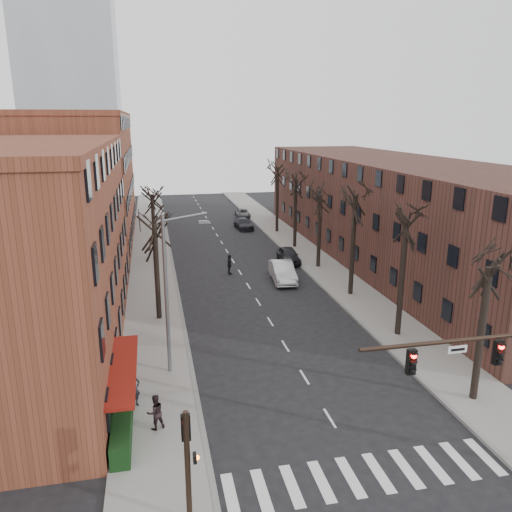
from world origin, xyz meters
TOP-DOWN VIEW (x-y plane):
  - ground at (0.00, 0.00)m, footprint 160.00×160.00m
  - sidewalk_left at (-8.00, 35.00)m, footprint 4.00×90.00m
  - sidewalk_right at (8.00, 35.00)m, footprint 4.00×90.00m
  - building_left_near at (-16.00, 15.00)m, footprint 12.00×26.00m
  - building_left_far at (-16.00, 44.00)m, footprint 12.00×28.00m
  - building_right at (16.00, 30.00)m, footprint 12.00×50.00m
  - office_tower at (-22.00, 95.00)m, footprint 18.00×18.00m
  - awning_left at (-9.40, 6.00)m, footprint 1.20×7.00m
  - hedge at (-9.50, 5.00)m, footprint 0.80×6.00m
  - tree_right_a at (7.60, 4.00)m, footprint 5.20×5.20m
  - tree_right_b at (7.60, 12.00)m, footprint 5.20×5.20m
  - tree_right_c at (7.60, 20.00)m, footprint 5.20×5.20m
  - tree_right_d at (7.60, 28.00)m, footprint 5.20×5.20m
  - tree_right_e at (7.60, 36.00)m, footprint 5.20×5.20m
  - tree_right_f at (7.60, 44.00)m, footprint 5.20×5.20m
  - tree_left_a at (-7.60, 18.00)m, footprint 5.20×5.20m
  - tree_left_b at (-7.60, 34.00)m, footprint 5.20×5.20m
  - signal_pole_left at (-6.99, -0.95)m, footprint 0.47×0.44m
  - streetlight at (-7.03, 10.00)m, footprint 2.45×0.22m
  - silver_sedan at (3.19, 24.73)m, footprint 2.19×5.28m
  - parked_car_near at (5.30, 30.31)m, footprint 1.90×4.46m
  - parked_car_mid at (3.88, 46.93)m, footprint 2.15×4.75m
  - parked_car_far at (5.26, 55.00)m, footprint 2.14×4.26m
  - pedestrian_a at (-9.04, 6.74)m, footprint 0.80×0.71m
  - pedestrian_b at (-8.05, 4.67)m, footprint 0.97×0.86m
  - pedestrian_crossing at (-1.04, 27.62)m, footprint 0.50×1.11m

SIDE VIEW (x-z plane):
  - ground at x=0.00m, z-range 0.00..0.00m
  - awning_left at x=-9.40m, z-range -0.07..0.07m
  - tree_right_a at x=7.60m, z-range -5.00..5.00m
  - tree_right_b at x=7.60m, z-range -5.40..5.40m
  - tree_right_c at x=7.60m, z-range -5.80..5.80m
  - tree_right_d at x=7.60m, z-range -5.00..5.00m
  - tree_right_e at x=7.60m, z-range -5.40..5.40m
  - tree_right_f at x=7.60m, z-range -5.80..5.80m
  - tree_left_a at x=-7.60m, z-range -4.75..4.75m
  - tree_left_b at x=-7.60m, z-range -4.75..4.75m
  - sidewalk_left at x=-8.00m, z-range 0.00..0.15m
  - sidewalk_right at x=8.00m, z-range 0.00..0.15m
  - parked_car_far at x=5.26m, z-range 0.00..1.16m
  - hedge at x=-9.50m, z-range 0.15..1.15m
  - parked_car_mid at x=3.88m, z-range 0.00..1.35m
  - parked_car_near at x=5.30m, z-range 0.00..1.50m
  - silver_sedan at x=3.19m, z-range 0.00..1.70m
  - pedestrian_crossing at x=-1.04m, z-range 0.00..1.86m
  - pedestrian_b at x=-8.05m, z-range 0.15..1.80m
  - pedestrian_a at x=-9.04m, z-range 0.15..1.98m
  - signal_pole_left at x=-6.99m, z-range 0.41..4.81m
  - building_right at x=16.00m, z-range 0.00..10.00m
  - streetlight at x=-7.03m, z-range 0.50..9.53m
  - building_left_near at x=-16.00m, z-range 0.00..12.00m
  - building_left_far at x=-16.00m, z-range 0.00..14.00m
  - office_tower at x=-22.00m, z-range 0.00..60.00m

